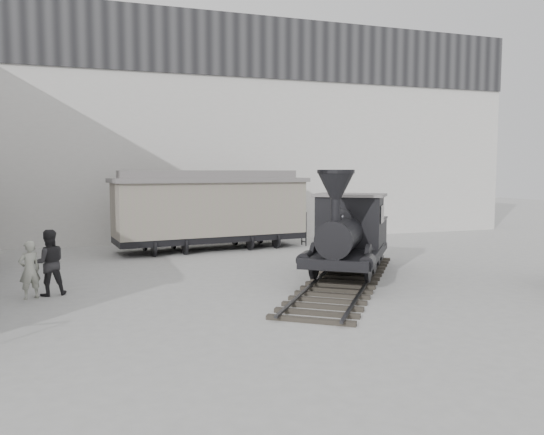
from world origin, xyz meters
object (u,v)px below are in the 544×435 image
object	(u,v)px
locomotive	(348,240)
boxcar	(211,208)
visitor_a	(30,270)
visitor_b	(49,263)

from	to	relation	value
locomotive	boxcar	world-z (taller)	boxcar
boxcar	visitor_a	size ratio (longest dim) A/B	5.51
boxcar	visitor_b	distance (m)	9.35
locomotive	visitor_b	size ratio (longest dim) A/B	4.91
locomotive	visitor_b	distance (m)	8.91
visitor_a	visitor_b	xyz separation A→B (m)	(0.46, 0.28, 0.13)
visitor_b	boxcar	bearing A→B (deg)	-141.17
locomotive	boxcar	xyz separation A→B (m)	(-2.89, 7.52, 0.57)
boxcar	visitor_b	size ratio (longest dim) A/B	4.76
visitor_b	locomotive	bearing A→B (deg)	166.34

